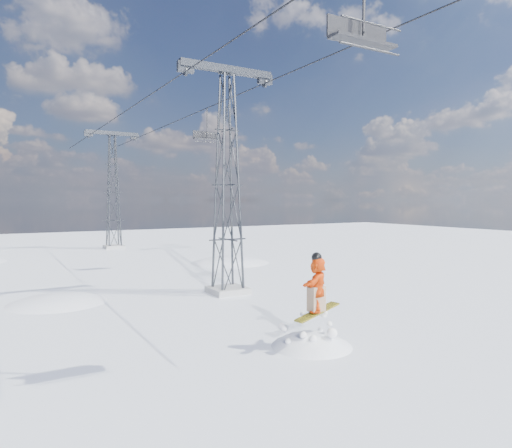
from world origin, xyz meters
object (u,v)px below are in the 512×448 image
object	(u,v)px
lift_tower_near	(227,186)
lift_tower_far	(113,193)
snowboarder_jump	(311,395)
lift_chair_near	(362,34)

from	to	relation	value
lift_tower_near	lift_tower_far	bearing A→B (deg)	90.00
lift_tower_near	lift_tower_far	xyz separation A→B (m)	(0.00, 25.00, 0.00)
snowboarder_jump	lift_tower_near	bearing A→B (deg)	80.83
snowboarder_jump	lift_chair_near	bearing A→B (deg)	-104.24
lift_tower_far	lift_chair_near	world-z (taller)	lift_tower_far
lift_tower_far	lift_chair_near	distance (m)	37.16
lift_tower_near	snowboarder_jump	world-z (taller)	lift_tower_near
lift_tower_far	lift_chair_near	bearing A→B (deg)	-93.41
lift_tower_near	lift_tower_far	size ratio (longest dim) A/B	1.00
lift_tower_far	snowboarder_jump	xyz separation A→B (m)	(-1.45, -33.97, -7.09)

